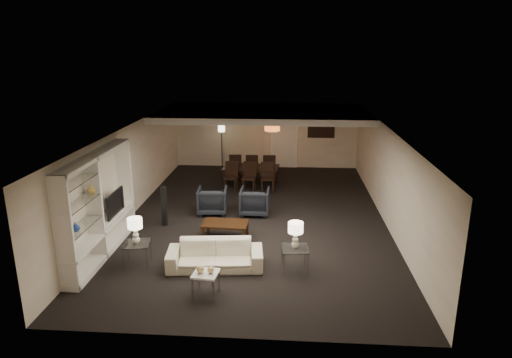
{
  "coord_description": "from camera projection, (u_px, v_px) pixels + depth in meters",
  "views": [
    {
      "loc": [
        0.85,
        -11.87,
        4.6
      ],
      "look_at": [
        0.0,
        0.0,
        1.1
      ],
      "focal_mm": 32.0,
      "sensor_mm": 36.0,
      "label": 1
    }
  ],
  "objects": [
    {
      "name": "door",
      "position": [
        284.0,
        141.0,
        17.6
      ],
      "size": [
        0.9,
        0.05,
        2.1
      ],
      "primitive_type": "cube",
      "color": "silver",
      "rests_on": "wall_back"
    },
    {
      "name": "wall_back",
      "position": [
        266.0,
        135.0,
        17.62
      ],
      "size": [
        7.0,
        0.02,
        2.5
      ],
      "primitive_type": "cube",
      "color": "#C2B09C",
      "rests_on": "ground"
    },
    {
      "name": "chair_nr",
      "position": [
        268.0,
        178.0,
        14.74
      ],
      "size": [
        0.48,
        0.48,
        0.96
      ],
      "primitive_type": null,
      "rotation": [
        0.0,
        0.0,
        0.08
      ],
      "color": "black",
      "rests_on": "floor"
    },
    {
      "name": "vase_blue",
      "position": [
        75.0,
        227.0,
        9.0
      ],
      "size": [
        0.18,
        0.18,
        0.19
      ],
      "primitive_type": "imported",
      "color": "#224093",
      "rests_on": "media_unit"
    },
    {
      "name": "sofa",
      "position": [
        215.0,
        255.0,
        9.72
      ],
      "size": [
        2.09,
        0.99,
        0.59
      ],
      "primitive_type": "imported",
      "rotation": [
        0.0,
        0.0,
        0.1
      ],
      "color": "beige",
      "rests_on": "floor"
    },
    {
      "name": "ceiling_soffit",
      "position": [
        263.0,
        113.0,
        15.39
      ],
      "size": [
        7.0,
        4.0,
        0.2
      ],
      "primitive_type": "cube",
      "color": "silver",
      "rests_on": "ceiling"
    },
    {
      "name": "table_lamp_left",
      "position": [
        135.0,
        231.0,
        9.7
      ],
      "size": [
        0.36,
        0.36,
        0.57
      ],
      "primitive_type": null,
      "rotation": [
        0.0,
        0.0,
        -0.14
      ],
      "color": "beige",
      "rests_on": "side_table_left"
    },
    {
      "name": "floor",
      "position": [
        256.0,
        217.0,
        12.71
      ],
      "size": [
        11.0,
        11.0,
        0.0
      ],
      "primitive_type": "plane",
      "color": "black",
      "rests_on": "ground"
    },
    {
      "name": "dining_table",
      "position": [
        251.0,
        176.0,
        15.45
      ],
      "size": [
        1.94,
        1.2,
        0.65
      ],
      "primitive_type": "imported",
      "rotation": [
        0.0,
        0.0,
        -0.1
      ],
      "color": "black",
      "rests_on": "floor"
    },
    {
      "name": "floor_lamp",
      "position": [
        222.0,
        148.0,
        17.17
      ],
      "size": [
        0.3,
        0.3,
        1.73
      ],
      "primitive_type": null,
      "rotation": [
        0.0,
        0.0,
        -0.24
      ],
      "color": "black",
      "rests_on": "floor"
    },
    {
      "name": "gold_gourd_b",
      "position": [
        211.0,
        270.0,
        8.6
      ],
      "size": [
        0.13,
        0.13,
        0.13
      ],
      "primitive_type": "sphere",
      "color": "#E9C57B",
      "rests_on": "marble_table"
    },
    {
      "name": "marble_table",
      "position": [
        206.0,
        284.0,
        8.69
      ],
      "size": [
        0.52,
        0.52,
        0.46
      ],
      "primitive_type": null,
      "rotation": [
        0.0,
        0.0,
        -0.12
      ],
      "color": "white",
      "rests_on": "floor"
    },
    {
      "name": "armchair_right",
      "position": [
        255.0,
        201.0,
        12.82
      ],
      "size": [
        0.81,
        0.83,
        0.75
      ],
      "primitive_type": "imported",
      "rotation": [
        0.0,
        0.0,
        3.13
      ],
      "color": "black",
      "rests_on": "floor"
    },
    {
      "name": "chair_fl",
      "position": [
        235.0,
        167.0,
        16.07
      ],
      "size": [
        0.5,
        0.5,
        0.96
      ],
      "primitive_type": null,
      "rotation": [
        0.0,
        0.0,
        3.28
      ],
      "color": "black",
      "rests_on": "floor"
    },
    {
      "name": "coffee_table",
      "position": [
        225.0,
        230.0,
        11.28
      ],
      "size": [
        1.14,
        0.71,
        0.4
      ],
      "primitive_type": null,
      "rotation": [
        0.0,
        0.0,
        -0.05
      ],
      "color": "black",
      "rests_on": "floor"
    },
    {
      "name": "vase_amber",
      "position": [
        91.0,
        189.0,
        9.69
      ],
      "size": [
        0.18,
        0.18,
        0.19
      ],
      "primitive_type": "imported",
      "color": "gold",
      "rests_on": "media_unit"
    },
    {
      "name": "painting",
      "position": [
        321.0,
        129.0,
        17.36
      ],
      "size": [
        0.95,
        0.04,
        0.65
      ],
      "primitive_type": "cube",
      "color": "#142D38",
      "rests_on": "wall_back"
    },
    {
      "name": "wall_front",
      "position": [
        231.0,
        269.0,
        7.1
      ],
      "size": [
        7.0,
        0.02,
        2.5
      ],
      "primitive_type": "cube",
      "color": "#C2B09C",
      "rests_on": "ground"
    },
    {
      "name": "chair_fm",
      "position": [
        252.0,
        167.0,
        16.03
      ],
      "size": [
        0.45,
        0.45,
        0.96
      ],
      "primitive_type": null,
      "rotation": [
        0.0,
        0.0,
        3.15
      ],
      "color": "black",
      "rests_on": "floor"
    },
    {
      "name": "pendant_light",
      "position": [
        272.0,
        127.0,
        15.5
      ],
      "size": [
        0.52,
        0.52,
        0.24
      ],
      "primitive_type": "cylinder",
      "color": "#D8591E",
      "rests_on": "ceiling_soffit"
    },
    {
      "name": "media_unit",
      "position": [
        99.0,
        206.0,
        10.12
      ],
      "size": [
        0.38,
        3.4,
        2.35
      ],
      "primitive_type": null,
      "color": "white",
      "rests_on": "wall_left"
    },
    {
      "name": "television",
      "position": [
        111.0,
        203.0,
        10.73
      ],
      "size": [
        0.98,
        0.13,
        0.56
      ],
      "primitive_type": "imported",
      "rotation": [
        0.0,
        0.0,
        1.57
      ],
      "color": "black",
      "rests_on": "media_unit"
    },
    {
      "name": "side_table_right",
      "position": [
        295.0,
        259.0,
        9.62
      ],
      "size": [
        0.6,
        0.6,
        0.52
      ],
      "primitive_type": null,
      "rotation": [
        0.0,
        0.0,
        0.09
      ],
      "color": "white",
      "rests_on": "floor"
    },
    {
      "name": "wall_left",
      "position": [
        130.0,
        171.0,
        12.6
      ],
      "size": [
        0.02,
        11.0,
        2.5
      ],
      "primitive_type": "cube",
      "color": "#C2B09C",
      "rests_on": "ground"
    },
    {
      "name": "chair_fr",
      "position": [
        269.0,
        167.0,
        15.99
      ],
      "size": [
        0.47,
        0.47,
        0.96
      ],
      "primitive_type": null,
      "rotation": [
        0.0,
        0.0,
        3.19
      ],
      "color": "black",
      "rests_on": "floor"
    },
    {
      "name": "curtains",
      "position": [
        243.0,
        137.0,
        17.62
      ],
      "size": [
        1.5,
        0.12,
        2.4
      ],
      "primitive_type": "cube",
      "color": "beige",
      "rests_on": "wall_back"
    },
    {
      "name": "table_lamp_right",
      "position": [
        295.0,
        235.0,
        9.46
      ],
      "size": [
        0.34,
        0.34,
        0.57
      ],
      "primitive_type": null,
      "rotation": [
        0.0,
        0.0,
        -0.08
      ],
      "color": "beige",
      "rests_on": "side_table_right"
    },
    {
      "name": "gold_gourd_a",
      "position": [
        200.0,
        269.0,
        8.61
      ],
      "size": [
        0.15,
        0.15,
        0.15
      ],
      "primitive_type": "sphere",
      "color": "#ECC77D",
      "rests_on": "marble_table"
    },
    {
      "name": "side_table_left",
      "position": [
        137.0,
        254.0,
        9.85
      ],
      "size": [
        0.63,
        0.63,
        0.52
      ],
      "primitive_type": null,
      "rotation": [
        0.0,
        0.0,
        0.14
      ],
      "color": "white",
      "rests_on": "floor"
    },
    {
      "name": "chair_nm",
      "position": [
        249.0,
        177.0,
        14.78
      ],
      "size": [
        0.48,
        0.48,
        0.96
      ],
      "primitive_type": null,
      "rotation": [
        0.0,
        0.0,
        -0.09
      ],
      "color": "black",
      "rests_on": "floor"
    },
    {
      "name": "floor_speaker",
      "position": [
        164.0,
        206.0,
        11.98
      ],
      "size": [
        0.14,
        0.14,
        1.08
      ],
      "primitive_type": "cube",
      "rotation": [
        0.0,
        0.0,
        -0.2
      ],
      "color": "black",
      "rests_on": "floor"
    },
    {
      "name": "armchair_left",
      "position": [
        212.0,
        200.0,
        12.9
      ],
      "size": [
        0.87,
        0.89,
        0.75
      ],
      "primitive_type": "imported",
      "rotation": [
        0.0,
        0.0,
        3.22
      ],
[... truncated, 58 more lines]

